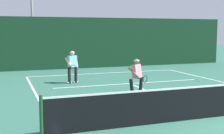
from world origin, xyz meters
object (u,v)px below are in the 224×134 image
object	(u,v)px
player_far	(72,65)
light_pole	(32,1)
player_near	(137,76)
tennis_ball	(200,80)

from	to	relation	value
player_far	light_pole	world-z (taller)	light_pole
player_near	player_far	bearing A→B (deg)	-97.87
player_near	light_pole	xyz separation A→B (m)	(-2.93, 11.96, 3.96)
player_far	light_pole	size ratio (longest dim) A/B	0.21
player_far	light_pole	xyz separation A→B (m)	(-1.18, 7.93, 3.90)
player_near	light_pole	world-z (taller)	light_pole
player_near	player_far	distance (m)	4.39
tennis_ball	light_pole	world-z (taller)	light_pole
light_pole	tennis_ball	bearing A→B (deg)	-51.32
player_far	tennis_ball	distance (m)	6.76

